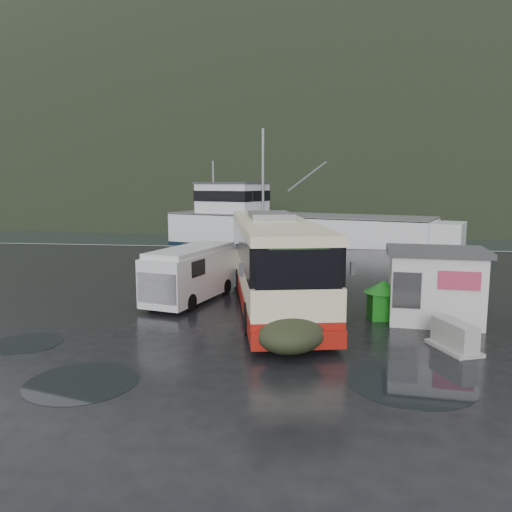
# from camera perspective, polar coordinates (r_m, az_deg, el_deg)

# --- Properties ---
(ground) EXTENTS (160.00, 160.00, 0.00)m
(ground) POSITION_cam_1_polar(r_m,az_deg,el_deg) (18.67, -2.77, -6.90)
(ground) COLOR black
(ground) RESTS_ON ground
(harbor_water) EXTENTS (300.00, 180.00, 0.02)m
(harbor_water) POSITION_cam_1_polar(r_m,az_deg,el_deg) (127.86, 6.01, 6.04)
(harbor_water) COLOR black
(harbor_water) RESTS_ON ground
(quay_edge) EXTENTS (160.00, 0.60, 1.50)m
(quay_edge) POSITION_cam_1_polar(r_m,az_deg,el_deg) (38.18, 2.54, 0.92)
(quay_edge) COLOR #999993
(quay_edge) RESTS_ON ground
(headland) EXTENTS (780.00, 540.00, 570.00)m
(headland) POSITION_cam_1_polar(r_m,az_deg,el_deg) (267.86, 8.95, 7.13)
(headland) COLOR black
(headland) RESTS_ON ground
(coach_bus) EXTENTS (5.90, 13.46, 3.70)m
(coach_bus) POSITION_cam_1_polar(r_m,az_deg,el_deg) (20.69, 1.92, -5.38)
(coach_bus) COLOR beige
(coach_bus) RESTS_ON ground
(white_van) EXTENTS (3.18, 5.75, 2.27)m
(white_van) POSITION_cam_1_polar(r_m,az_deg,el_deg) (21.31, -7.29, -5.04)
(white_van) COLOR silver
(white_van) RESTS_ON ground
(waste_bin_left) EXTENTS (1.36, 1.36, 1.51)m
(waste_bin_left) POSITION_cam_1_polar(r_m,az_deg,el_deg) (15.72, 4.42, -9.85)
(waste_bin_left) COLOR #136B13
(waste_bin_left) RESTS_ON ground
(waste_bin_right) EXTENTS (1.14, 1.14, 1.41)m
(waste_bin_right) POSITION_cam_1_polar(r_m,az_deg,el_deg) (18.94, 14.25, -6.92)
(waste_bin_right) COLOR #136B13
(waste_bin_right) RESTS_ON ground
(dome_tent) EXTENTS (2.61, 3.31, 1.18)m
(dome_tent) POSITION_cam_1_polar(r_m,az_deg,el_deg) (15.14, 4.10, -10.56)
(dome_tent) COLOR #262C1A
(dome_tent) RESTS_ON ground
(ticket_kiosk) EXTENTS (3.61, 2.88, 2.63)m
(ticket_kiosk) POSITION_cam_1_polar(r_m,az_deg,el_deg) (19.06, 19.56, -7.06)
(ticket_kiosk) COLOR silver
(ticket_kiosk) RESTS_ON ground
(jersey_barrier_a) EXTENTS (1.43, 1.91, 0.86)m
(jersey_barrier_a) POSITION_cam_1_polar(r_m,az_deg,el_deg) (16.15, 21.65, -9.92)
(jersey_barrier_a) COLOR #999993
(jersey_barrier_a) RESTS_ON ground
(fishing_trawler) EXTENTS (28.90, 15.94, 11.41)m
(fishing_trawler) POSITION_cam_1_polar(r_m,az_deg,el_deg) (45.59, 4.47, 2.10)
(fishing_trawler) COLOR silver
(fishing_trawler) RESTS_ON ground
(puddles) EXTENTS (15.89, 13.59, 0.01)m
(puddles) POSITION_cam_1_polar(r_m,az_deg,el_deg) (16.08, 5.42, -9.42)
(puddles) COLOR black
(puddles) RESTS_ON ground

